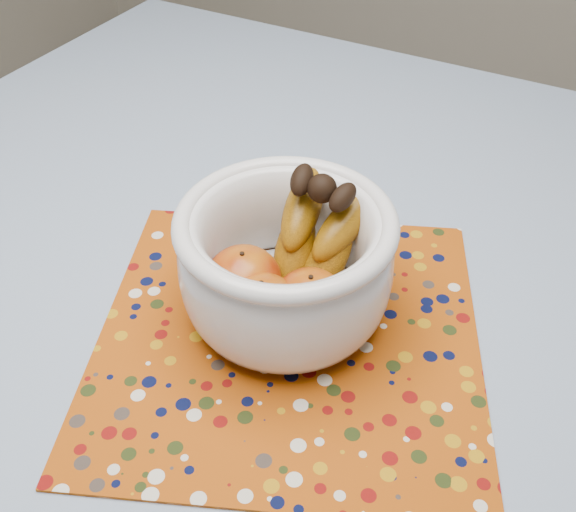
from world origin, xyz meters
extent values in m
cube|color=brown|center=(0.00, 0.00, 0.73)|extent=(1.20, 1.20, 0.04)
cylinder|color=brown|center=(-0.53, 0.53, 0.35)|extent=(0.06, 0.06, 0.71)
cube|color=#647FA6|center=(0.00, 0.00, 0.76)|extent=(1.32, 1.32, 0.01)
cube|color=#9C4008|center=(0.10, -0.09, 0.76)|extent=(0.55, 0.55, 0.00)
cylinder|color=silver|center=(0.08, -0.06, 0.77)|extent=(0.12, 0.12, 0.01)
cylinder|color=silver|center=(0.08, -0.06, 0.78)|extent=(0.17, 0.17, 0.01)
torus|color=silver|center=(0.08, -0.06, 0.90)|extent=(0.23, 0.23, 0.02)
ellipsoid|color=maroon|center=(0.04, -0.09, 0.83)|extent=(0.08, 0.08, 0.07)
ellipsoid|color=maroon|center=(0.12, -0.08, 0.82)|extent=(0.08, 0.08, 0.07)
ellipsoid|color=maroon|center=(0.08, -0.12, 0.82)|extent=(0.08, 0.08, 0.07)
sphere|color=black|center=(0.09, -0.01, 0.91)|extent=(0.03, 0.03, 0.03)
camera|label=1|loc=(0.34, -0.53, 1.32)|focal=42.00mm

